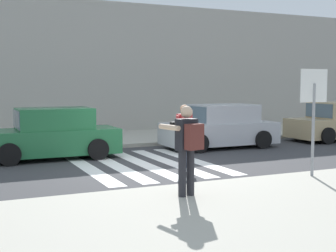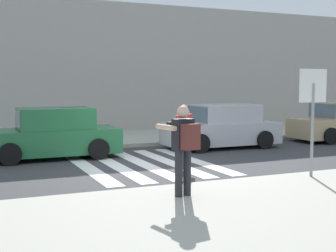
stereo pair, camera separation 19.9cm
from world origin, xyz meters
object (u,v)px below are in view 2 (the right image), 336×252
photographer_with_backpack (184,143)px  pedestrian_crossing (184,133)px  parked_car_silver (222,128)px  stop_sign (313,99)px  parked_car_green (52,135)px

photographer_with_backpack → pedestrian_crossing: photographer_with_backpack is taller
parked_car_silver → pedestrian_crossing: bearing=-133.4°
stop_sign → parked_car_silver: bearing=79.6°
photographer_with_backpack → pedestrian_crossing: (1.60, 3.35, -0.19)m
parked_car_silver → parked_car_green: bearing=180.0°
photographer_with_backpack → parked_car_green: 6.72m
stop_sign → parked_car_green: (-4.89, 5.99, -1.22)m
parked_car_green → parked_car_silver: bearing=-0.0°
pedestrian_crossing → parked_car_green: bearing=132.5°
photographer_with_backpack → parked_car_green: (-1.35, 6.57, -0.44)m
stop_sign → parked_car_green: bearing=129.2°
photographer_with_backpack → parked_car_silver: bearing=54.8°
pedestrian_crossing → parked_car_silver: size_ratio=0.42×
stop_sign → photographer_with_backpack: bearing=-170.7°
photographer_with_backpack → parked_car_silver: 8.05m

